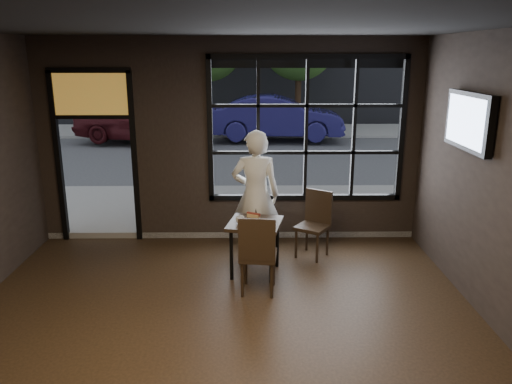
{
  "coord_description": "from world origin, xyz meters",
  "views": [
    {
      "loc": [
        0.32,
        -4.24,
        2.95
      ],
      "look_at": [
        0.4,
        2.2,
        1.15
      ],
      "focal_mm": 35.0,
      "sensor_mm": 36.0,
      "label": 1
    }
  ],
  "objects_px": {
    "cafe_table": "(255,247)",
    "navy_car": "(277,117)",
    "chair_near": "(258,253)",
    "man": "(255,195)"
  },
  "relations": [
    {
      "from": "cafe_table",
      "to": "man",
      "type": "distance_m",
      "value": 0.82
    },
    {
      "from": "cafe_table",
      "to": "chair_near",
      "type": "bearing_deg",
      "value": -74.72
    },
    {
      "from": "cafe_table",
      "to": "chair_near",
      "type": "height_order",
      "value": "chair_near"
    },
    {
      "from": "man",
      "to": "navy_car",
      "type": "relative_size",
      "value": 0.43
    },
    {
      "from": "cafe_table",
      "to": "chair_near",
      "type": "relative_size",
      "value": 0.72
    },
    {
      "from": "navy_car",
      "to": "chair_near",
      "type": "bearing_deg",
      "value": 178.67
    },
    {
      "from": "cafe_table",
      "to": "navy_car",
      "type": "relative_size",
      "value": 0.17
    },
    {
      "from": "cafe_table",
      "to": "man",
      "type": "xyz_separation_m",
      "value": [
        0.01,
        0.58,
        0.58
      ]
    },
    {
      "from": "cafe_table",
      "to": "navy_car",
      "type": "bearing_deg",
      "value": 96.88
    },
    {
      "from": "chair_near",
      "to": "navy_car",
      "type": "relative_size",
      "value": 0.23
    }
  ]
}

